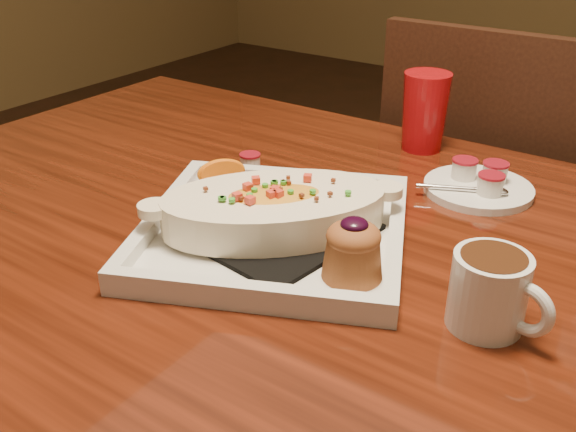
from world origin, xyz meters
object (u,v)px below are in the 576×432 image
Objects in this scene: coffee_mug at (491,289)px; saucer at (478,185)px; plate at (278,218)px; red_tumbler at (425,112)px; table at (335,314)px; chair_far at (487,225)px.

saucer is at bearing 123.80° from coffee_mug.
plate is 2.69× the size of saucer.
saucer is at bearing -38.95° from red_tumbler.
coffee_mug reaches higher than table.
plate is 0.32m from saucer.
red_tumbler is at bearing 141.05° from saucer.
coffee_mug is (0.27, -0.02, 0.01)m from plate.
plate is at bearing -92.09° from red_tumbler.
red_tumbler is (-0.06, -0.26, 0.31)m from chair_far.
chair_far is at bearing 102.35° from saucer.
red_tumbler is at bearing 134.22° from coffee_mug.
chair_far is 8.65× the size of coffee_mug.
red_tumbler is at bearing 98.95° from table.
chair_far is 5.96× the size of saucer.
plate reaches higher than coffee_mug.
coffee_mug is 0.69× the size of saucer.
table is 0.15m from plate.
red_tumbler is (-0.14, 0.11, 0.05)m from saucer.
plate is at bearing -118.63° from saucer.
coffee_mug is 0.83× the size of red_tumbler.
chair_far is 0.71m from plate.
chair_far is at bearing 59.60° from plate.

